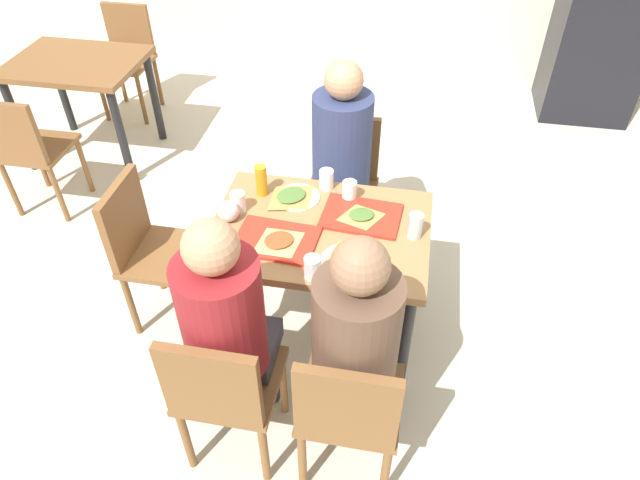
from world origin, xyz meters
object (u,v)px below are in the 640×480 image
at_px(chair_near_right, 349,409).
at_px(chair_left_end, 149,245).
at_px(tray_red_near, 276,240).
at_px(plastic_cup_b, 312,267).
at_px(foil_bundle, 228,211).
at_px(background_chair_near, 27,147).
at_px(chair_far_side, 343,178).
at_px(plastic_cup_a, 326,179).
at_px(plastic_cup_c, 238,202).
at_px(main_table, 320,247).
at_px(chair_near_left, 223,389).
at_px(pizza_slice_a, 279,241).
at_px(soda_can, 415,226).
at_px(pizza_slice_c, 291,196).
at_px(pizza_slice_d, 350,257).
at_px(background_table, 79,78).
at_px(background_chair_far, 128,52).
at_px(person_far_side, 341,156).
at_px(pizza_slice_b, 361,215).
at_px(tray_red_far, 361,216).
at_px(paper_plate_near_edge, 346,261).
at_px(condiment_bottle, 261,181).
at_px(person_in_red, 227,321).
at_px(paper_plate_center, 297,197).
at_px(plastic_cup_d, 349,191).
at_px(person_in_brown_jacket, 356,340).

distance_m(chair_near_right, chair_left_end, 1.36).
relative_size(tray_red_near, plastic_cup_b, 3.60).
bearing_deg(foil_bundle, background_chair_near, 154.73).
relative_size(chair_far_side, plastic_cup_a, 8.57).
distance_m(plastic_cup_c, background_chair_near, 1.77).
height_order(main_table, chair_near_left, chair_near_left).
height_order(pizza_slice_a, soda_can, soda_can).
height_order(pizza_slice_c, pizza_slice_d, same).
height_order(main_table, background_table, same).
height_order(plastic_cup_a, plastic_cup_b, same).
distance_m(plastic_cup_a, background_chair_far, 2.75).
relative_size(person_far_side, pizza_slice_b, 6.07).
xyz_separation_m(tray_red_far, plastic_cup_b, (-0.15, -0.42, 0.04)).
bearing_deg(background_chair_near, background_chair_far, 90.00).
bearing_deg(chair_left_end, paper_plate_near_edge, -11.02).
relative_size(chair_left_end, pizza_slice_b, 4.11).
bearing_deg(chair_left_end, chair_near_right, -33.47).
relative_size(soda_can, condiment_bottle, 0.76).
xyz_separation_m(condiment_bottle, background_chair_near, (-1.68, 0.53, -0.33)).
xyz_separation_m(person_in_red, background_table, (-1.76, 2.07, -0.13)).
xyz_separation_m(paper_plate_center, background_table, (-1.86, 1.26, -0.13)).
relative_size(pizza_slice_a, pizza_slice_b, 1.19).
xyz_separation_m(paper_plate_near_edge, plastic_cup_b, (-0.13, -0.11, 0.05)).
distance_m(pizza_slice_b, pizza_slice_d, 0.28).
height_order(main_table, paper_plate_near_edge, paper_plate_near_edge).
bearing_deg(chair_left_end, foil_bundle, -2.29).
relative_size(main_table, tray_red_near, 2.78).
bearing_deg(plastic_cup_a, pizza_slice_c, -140.97).
distance_m(person_far_side, plastic_cup_d, 0.39).
bearing_deg(main_table, chair_far_side, 90.00).
distance_m(plastic_cup_b, condiment_bottle, 0.62).
relative_size(pizza_slice_a, background_chair_far, 0.29).
bearing_deg(condiment_bottle, plastic_cup_a, 20.10).
bearing_deg(tray_red_far, plastic_cup_b, -109.62).
height_order(person_in_red, person_far_side, same).
xyz_separation_m(chair_near_right, foil_bundle, (-0.68, 0.73, 0.30)).
xyz_separation_m(pizza_slice_a, soda_can, (0.58, 0.17, 0.04)).
xyz_separation_m(plastic_cup_a, plastic_cup_d, (0.13, -0.07, 0.00)).
distance_m(chair_near_left, person_in_brown_jacket, 0.57).
xyz_separation_m(plastic_cup_b, condiment_bottle, (-0.35, 0.51, 0.03)).
bearing_deg(foil_bundle, background_chair_far, 125.55).
xyz_separation_m(chair_near_left, chair_far_side, (0.25, 1.50, 0.00)).
distance_m(pizza_slice_a, pizza_slice_c, 0.34).
relative_size(chair_far_side, background_table, 0.95).
bearing_deg(background_chair_near, paper_plate_center, -15.84).
relative_size(pizza_slice_c, background_chair_far, 0.32).
distance_m(foil_bundle, background_table, 2.17).
height_order(chair_far_side, plastic_cup_a, chair_far_side).
distance_m(tray_red_far, plastic_cup_a, 0.29).
bearing_deg(tray_red_near, condiment_bottle, 114.48).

